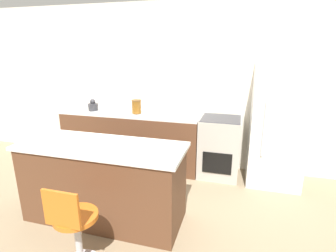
{
  "coord_description": "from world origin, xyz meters",
  "views": [
    {
      "loc": [
        1.37,
        -3.5,
        1.89
      ],
      "look_at": [
        0.5,
        -0.42,
        0.95
      ],
      "focal_mm": 28.0,
      "sensor_mm": 36.0,
      "label": 1
    }
  ],
  "objects": [
    {
      "name": "mixing_bowl",
      "position": [
        0.16,
        0.27,
        0.95
      ],
      "size": [
        0.28,
        0.28,
        0.08
      ],
      "color": "white",
      "rests_on": "back_counter"
    },
    {
      "name": "ground_plane",
      "position": [
        0.0,
        0.0,
        0.0
      ],
      "size": [
        14.0,
        14.0,
        0.0
      ],
      "primitive_type": "plane",
      "color": "#998466"
    },
    {
      "name": "fruit_bowl",
      "position": [
        -0.4,
        -1.22,
        0.94
      ],
      "size": [
        0.32,
        0.32,
        0.07
      ],
      "color": "white",
      "rests_on": "kitchen_island"
    },
    {
      "name": "kitchen_island",
      "position": [
        -0.05,
        -1.15,
        0.45
      ],
      "size": [
        1.83,
        0.69,
        0.9
      ],
      "color": "brown",
      "rests_on": "ground_plane"
    },
    {
      "name": "refrigerator",
      "position": [
        1.89,
        0.29,
        0.86
      ],
      "size": [
        0.72,
        0.65,
        1.72
      ],
      "color": "silver",
      "rests_on": "ground_plane"
    },
    {
      "name": "back_counter",
      "position": [
        -0.34,
        0.31,
        0.45
      ],
      "size": [
        2.28,
        0.59,
        0.91
      ],
      "color": "brown",
      "rests_on": "ground_plane"
    },
    {
      "name": "kettle",
      "position": [
        -0.99,
        0.27,
        0.98
      ],
      "size": [
        0.16,
        0.16,
        0.19
      ],
      "color": "#333338",
      "rests_on": "back_counter"
    },
    {
      "name": "oven_range",
      "position": [
        1.11,
        0.31,
        0.45
      ],
      "size": [
        0.6,
        0.6,
        0.91
      ],
      "color": "#B7B2A8",
      "rests_on": "ground_plane"
    },
    {
      "name": "wall_back",
      "position": [
        0.0,
        0.64,
        1.3
      ],
      "size": [
        8.0,
        0.06,
        2.6
      ],
      "color": "silver",
      "rests_on": "ground_plane"
    },
    {
      "name": "stool_chair",
      "position": [
        0.08,
        -1.89,
        0.4
      ],
      "size": [
        0.38,
        0.38,
        0.84
      ],
      "color": "#B7B7BC",
      "rests_on": "ground_plane"
    },
    {
      "name": "canister_jar",
      "position": [
        -0.21,
        0.27,
        1.02
      ],
      "size": [
        0.15,
        0.15,
        0.21
      ],
      "color": "brown",
      "rests_on": "back_counter"
    }
  ]
}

